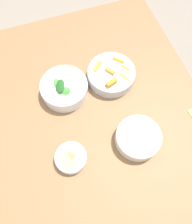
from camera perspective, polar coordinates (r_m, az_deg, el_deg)
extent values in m
plane|color=gray|center=(1.60, -1.38, -13.75)|extent=(10.00, 10.00, 0.00)
cube|color=olive|center=(0.86, -2.51, -4.97)|extent=(1.22, 1.00, 0.03)
cube|color=brown|center=(1.54, 7.73, 14.25)|extent=(0.06, 0.06, 0.75)
cylinder|color=silver|center=(0.93, 3.95, 9.62)|extent=(0.20, 0.20, 0.05)
torus|color=silver|center=(0.91, 4.05, 10.42)|extent=(0.20, 0.20, 0.01)
cylinder|color=orange|center=(0.91, 7.48, 8.65)|extent=(0.05, 0.04, 0.02)
cylinder|color=orange|center=(0.93, 0.41, 11.54)|extent=(0.05, 0.06, 0.02)
cylinder|color=orange|center=(0.93, 7.65, 11.10)|extent=(0.04, 0.04, 0.02)
cylinder|color=orange|center=(0.95, 5.85, 13.05)|extent=(0.05, 0.05, 0.02)
cylinder|color=orange|center=(0.87, 4.06, 7.70)|extent=(0.03, 0.05, 0.02)
cylinder|color=orange|center=(0.90, 3.72, 10.59)|extent=(0.04, 0.04, 0.02)
cylinder|color=white|center=(0.89, -8.21, 6.04)|extent=(0.19, 0.19, 0.06)
torus|color=white|center=(0.87, -8.46, 6.95)|extent=(0.19, 0.19, 0.01)
ellipsoid|color=#3D8433|center=(0.85, -7.33, 4.62)|extent=(0.06, 0.04, 0.03)
ellipsoid|color=#2D7028|center=(0.91, -11.99, 7.92)|extent=(0.05, 0.06, 0.02)
ellipsoid|color=#235B23|center=(0.86, -9.37, 6.69)|extent=(0.07, 0.06, 0.03)
ellipsoid|color=#4C933D|center=(0.85, -8.23, 5.36)|extent=(0.03, 0.05, 0.03)
ellipsoid|color=#4C933D|center=(0.87, -9.90, 7.22)|extent=(0.05, 0.04, 0.03)
ellipsoid|color=#4C933D|center=(0.90, -5.81, 9.20)|extent=(0.05, 0.04, 0.03)
cylinder|color=silver|center=(0.82, 10.87, -6.71)|extent=(0.17, 0.17, 0.05)
torus|color=silver|center=(0.80, 11.18, -6.19)|extent=(0.17, 0.17, 0.01)
cylinder|color=brown|center=(0.83, 10.78, -6.86)|extent=(0.15, 0.15, 0.03)
ellipsoid|color=#AD7551|center=(0.80, 8.09, -7.55)|extent=(0.01, 0.01, 0.01)
ellipsoid|color=#AD7551|center=(0.81, 9.93, -4.90)|extent=(0.01, 0.01, 0.01)
ellipsoid|color=#AD7551|center=(0.82, 15.18, -6.30)|extent=(0.01, 0.01, 0.01)
ellipsoid|color=#A36B4C|center=(0.80, 9.09, -8.64)|extent=(0.01, 0.01, 0.01)
ellipsoid|color=#8E5B3D|center=(0.79, 11.48, -11.34)|extent=(0.01, 0.01, 0.01)
ellipsoid|color=#A36B4C|center=(0.83, 12.06, -3.56)|extent=(0.01, 0.01, 0.01)
ellipsoid|color=#8E5B3D|center=(0.82, 8.26, -3.48)|extent=(0.01, 0.01, 0.01)
ellipsoid|color=#A36B4C|center=(0.80, 8.79, -7.39)|extent=(0.01, 0.01, 0.01)
ellipsoid|color=#AD7551|center=(0.80, 6.05, -6.84)|extent=(0.01, 0.01, 0.01)
ellipsoid|color=#8E5B3D|center=(0.83, 11.92, -2.72)|extent=(0.01, 0.01, 0.01)
ellipsoid|color=#A36B4C|center=(0.81, 6.90, -4.06)|extent=(0.01, 0.01, 0.01)
ellipsoid|color=#8E5B3D|center=(0.79, 7.12, -8.63)|extent=(0.01, 0.01, 0.01)
ellipsoid|color=#8E5B3D|center=(0.81, 14.34, -8.51)|extent=(0.01, 0.01, 0.01)
ellipsoid|color=#A36B4C|center=(0.81, 12.80, -6.95)|extent=(0.01, 0.01, 0.01)
cylinder|color=beige|center=(0.80, 6.77, -5.37)|extent=(0.03, 0.03, 0.01)
cylinder|color=beige|center=(0.80, 14.71, -9.22)|extent=(0.02, 0.02, 0.01)
cylinder|color=tan|center=(0.82, 14.21, -5.75)|extent=(0.03, 0.03, 0.01)
cylinder|color=tan|center=(0.79, 10.12, -10.24)|extent=(0.02, 0.02, 0.01)
cylinder|color=silver|center=(0.80, -6.55, -11.83)|extent=(0.11, 0.11, 0.03)
torus|color=silver|center=(0.79, -6.67, -11.60)|extent=(0.11, 0.11, 0.01)
cube|color=tan|center=(0.80, -8.65, -11.25)|extent=(0.05, 0.05, 0.02)
cube|color=tan|center=(0.79, -7.81, -12.12)|extent=(0.07, 0.07, 0.03)
cube|color=tan|center=(0.79, -6.47, -11.77)|extent=(0.08, 0.07, 0.01)
cube|color=tan|center=(0.78, -7.14, -12.85)|extent=(0.06, 0.05, 0.01)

